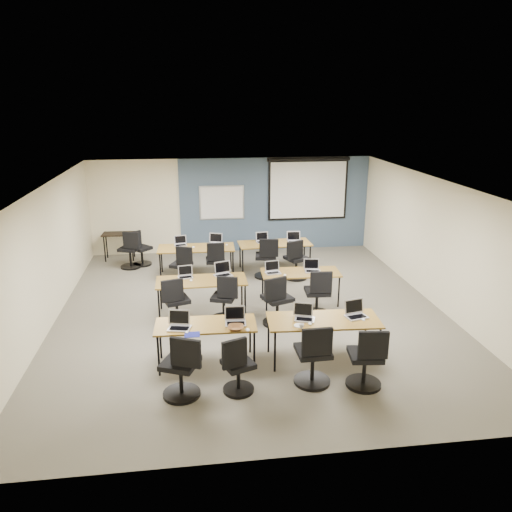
{
  "coord_description": "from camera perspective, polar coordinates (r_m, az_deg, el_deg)",
  "views": [
    {
      "loc": [
        -1.18,
        -9.6,
        4.31
      ],
      "look_at": [
        0.15,
        0.4,
        1.1
      ],
      "focal_mm": 35.0,
      "sensor_mm": 36.0,
      "label": 1
    }
  ],
  "objects": [
    {
      "name": "ceiling",
      "position": [
        9.81,
        -0.56,
        8.2
      ],
      "size": [
        8.0,
        9.0,
        0.02
      ],
      "primitive_type": "cube",
      "color": "white",
      "rests_on": "ground"
    },
    {
      "name": "laptop_4",
      "position": [
        10.52,
        -8.08,
        -2.1
      ],
      "size": [
        0.3,
        0.26,
        0.23
      ],
      "rotation": [
        0.0,
        0.0,
        0.15
      ],
      "color": "silver",
      "rests_on": "training_table_mid_left"
    },
    {
      "name": "spare_chair_a",
      "position": [
        13.67,
        -13.1,
        0.54
      ],
      "size": [
        0.58,
        0.49,
        0.97
      ],
      "rotation": [
        0.0,
        0.0,
        0.79
      ],
      "color": "black",
      "rests_on": "floor"
    },
    {
      "name": "task_chair_6",
      "position": [
        9.83,
        2.4,
        -5.55
      ],
      "size": [
        0.6,
        0.58,
        1.05
      ],
      "rotation": [
        0.0,
        0.0,
        0.36
      ],
      "color": "black",
      "rests_on": "floor"
    },
    {
      "name": "laptop_11",
      "position": [
        12.99,
        4.39,
        1.89
      ],
      "size": [
        0.35,
        0.3,
        0.26
      ],
      "rotation": [
        0.0,
        0.0,
        -0.09
      ],
      "color": "#A2A1AC",
      "rests_on": "training_table_back_right"
    },
    {
      "name": "task_chair_0",
      "position": [
        7.67,
        -8.46,
        -12.91
      ],
      "size": [
        0.61,
        0.57,
        1.05
      ],
      "rotation": [
        0.0,
        0.0,
        -0.41
      ],
      "color": "black",
      "rests_on": "floor"
    },
    {
      "name": "laptop_0",
      "position": [
        8.28,
        -8.77,
        -7.67
      ],
      "size": [
        0.36,
        0.3,
        0.27
      ],
      "rotation": [
        0.0,
        0.0,
        -0.22
      ],
      "color": "#B8B7C4",
      "rests_on": "training_table_front_left"
    },
    {
      "name": "task_chair_2",
      "position": [
        7.94,
        6.6,
        -11.66
      ],
      "size": [
        0.58,
        0.58,
        1.05
      ],
      "rotation": [
        0.0,
        0.0,
        0.02
      ],
      "color": "black",
      "rests_on": "floor"
    },
    {
      "name": "laptop_1",
      "position": [
        8.36,
        -2.38,
        -7.24
      ],
      "size": [
        0.34,
        0.29,
        0.26
      ],
      "rotation": [
        0.0,
        0.0,
        -0.07
      ],
      "color": "silver",
      "rests_on": "training_table_front_left"
    },
    {
      "name": "mouse_4",
      "position": [
        10.29,
        -7.43,
        -2.79
      ],
      "size": [
        0.08,
        0.1,
        0.03
      ],
      "primitive_type": "ellipsoid",
      "rotation": [
        0.0,
        0.0,
        -0.2
      ],
      "color": "white",
      "rests_on": "training_table_mid_left"
    },
    {
      "name": "coffee_cup",
      "position": [
        8.18,
        5.22,
        -8.03
      ],
      "size": [
        0.08,
        0.08,
        0.06
      ],
      "primitive_type": "imported",
      "rotation": [
        0.0,
        0.0,
        0.14
      ],
      "color": "white",
      "rests_on": "snack_plate"
    },
    {
      "name": "training_table_front_right",
      "position": [
        8.59,
        7.71,
        -7.44
      ],
      "size": [
        1.89,
        0.79,
        0.73
      ],
      "rotation": [
        0.0,
        0.0,
        -0.06
      ],
      "color": "#A26232",
      "rests_on": "floor"
    },
    {
      "name": "task_chair_11",
      "position": [
        12.33,
        4.58,
        -0.77
      ],
      "size": [
        0.58,
        0.55,
        1.03
      ],
      "rotation": [
        0.0,
        0.0,
        0.4
      ],
      "color": "black",
      "rests_on": "floor"
    },
    {
      "name": "spare_chair_b",
      "position": [
        13.5,
        -14.15,
        0.36
      ],
      "size": [
        0.57,
        0.54,
        1.02
      ],
      "rotation": [
        0.0,
        0.0,
        -0.37
      ],
      "color": "black",
      "rests_on": "floor"
    },
    {
      "name": "mouse_3",
      "position": [
        8.65,
        12.17,
        -7.13
      ],
      "size": [
        0.08,
        0.11,
        0.03
      ],
      "primitive_type": "ellipsoid",
      "rotation": [
        0.0,
        0.0,
        0.23
      ],
      "color": "white",
      "rests_on": "training_table_front_right"
    },
    {
      "name": "task_chair_1",
      "position": [
        7.71,
        -2.15,
        -12.86
      ],
      "size": [
        0.51,
        0.48,
        0.97
      ],
      "rotation": [
        0.0,
        0.0,
        0.37
      ],
      "color": "black",
      "rests_on": "floor"
    },
    {
      "name": "task_chair_7",
      "position": [
        10.31,
        7.07,
        -4.65
      ],
      "size": [
        0.55,
        0.55,
        1.02
      ],
      "rotation": [
        0.0,
        0.0,
        -0.07
      ],
      "color": "black",
      "rests_on": "floor"
    },
    {
      "name": "training_table_back_left",
      "position": [
        12.6,
        -6.84,
        0.8
      ],
      "size": [
        1.9,
        0.79,
        0.73
      ],
      "rotation": [
        0.0,
        0.0,
        -0.03
      ],
      "color": "brown",
      "rests_on": "floor"
    },
    {
      "name": "projector_screen",
      "position": [
        14.61,
        5.97,
        8.0
      ],
      "size": [
        2.4,
        0.1,
        1.82
      ],
      "color": "black",
      "rests_on": "wall_back"
    },
    {
      "name": "mouse_10",
      "position": [
        12.73,
        1.72,
        1.36
      ],
      "size": [
        0.09,
        0.11,
        0.04
      ],
      "primitive_type": "ellipsoid",
      "rotation": [
        0.0,
        0.0,
        -0.3
      ],
      "color": "white",
      "rests_on": "training_table_back_right"
    },
    {
      "name": "mouse_2",
      "position": [
        8.36,
        6.18,
        -7.71
      ],
      "size": [
        0.07,
        0.1,
        0.03
      ],
      "primitive_type": "ellipsoid",
      "rotation": [
        0.0,
        0.0,
        0.12
      ],
      "color": "white",
      "rests_on": "training_table_front_right"
    },
    {
      "name": "laptop_5",
      "position": [
        10.55,
        -3.81,
        -1.84
      ],
      "size": [
        0.36,
        0.31,
        0.27
      ],
      "rotation": [
        0.0,
        0.0,
        0.34
      ],
      "color": "#B9B9C7",
      "rests_on": "training_table_mid_left"
    },
    {
      "name": "task_chair_3",
      "position": [
        8.01,
        12.51,
        -11.8
      ],
      "size": [
        0.56,
        0.56,
        1.03
      ],
      "rotation": [
        0.0,
        0.0,
        -0.11
      ],
      "color": "black",
      "rests_on": "floor"
    },
    {
      "name": "blue_accent_panel",
      "position": [
        14.58,
        2.19,
        5.92
      ],
      "size": [
        5.5,
        0.04,
        2.7
      ],
      "primitive_type": "cube",
      "color": "#3D5977",
      "rests_on": "wall_back"
    },
    {
      "name": "laptop_10",
      "position": [
        12.96,
        0.74,
        1.88
      ],
      "size": [
        0.32,
        0.28,
        0.25
      ],
      "rotation": [
        0.0,
        0.0,
        0.1
      ],
      "color": "silver",
      "rests_on": "training_table_back_right"
    },
    {
      "name": "laptop_3",
      "position": [
        8.76,
        11.31,
        -6.35
      ],
      "size": [
        0.36,
        0.31,
        0.27
      ],
      "rotation": [
        0.0,
        0.0,
        0.23
      ],
      "color": "#B4B4BD",
      "rests_on": "training_table_front_right"
    },
    {
      "name": "laptop_8",
      "position": [
        12.82,
        -8.63,
        1.49
      ],
      "size": [
        0.31,
        0.26,
        0.23
      ],
      "rotation": [
        0.0,
        0.0,
        0.19
      ],
      "color": "#BBBAC3",
      "rests_on": "training_table_back_left"
    },
    {
      "name": "task_chair_10",
      "position": [
        12.39,
        1.21,
        -0.57
      ],
      "size": [
        0.57,
        0.57,
        1.05
      ],
      "rotation": [
        0.0,
        0.0,
        -0.16
      ],
      "color": "black",
      "rests_on": "floor"
    },
    {
      "name": "blue_mousepad",
      "position": [
        8.05,
        -7.31,
        -8.9
      ],
      "size": [
        0.25,
        0.21,
        0.01
      ],
      "primitive_type": "cube",
      "rotation": [
        0.0,
        0.0,
        -0.02
      ],
      "color": "navy",
      "rests_on": "training_table_front_left"
    },
    {
      "name": "wall_front",
      "position": [
        6.01,
        4.86,
        -11.89
      ],
      "size": [
        8.0,
        0.04,
        2.7
      ],
      "primitive_type": "cube",
      "color": "beige",
      "rests_on": "ground"
    },
    {
      "name": "mouse_11",
      "position": [
        12.95,
        5.14,
        1.57
      ],
      "size": [
        0.07,
        0.1,
        0.03
      ],
      "primitive_type": "ellipsoid",
      "rotation": [
        0.0,
        0.0,
        0.13
      ],
      "color": "white",
      "rests_on": "training_table_back_right"
    },
    {
      "name": "task_chair_5",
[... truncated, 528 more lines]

